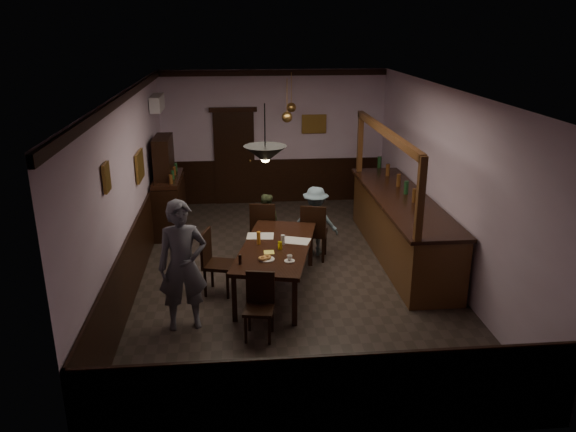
{
  "coord_description": "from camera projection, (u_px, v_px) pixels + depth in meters",
  "views": [
    {
      "loc": [
        -0.86,
        -8.47,
        3.97
      ],
      "look_at": [
        -0.09,
        -0.39,
        1.15
      ],
      "focal_mm": 35.0,
      "sensor_mm": 36.0,
      "label": 1
    }
  ],
  "objects": [
    {
      "name": "door_back",
      "position": [
        234.0,
        159.0,
        12.63
      ],
      "size": [
        0.9,
        0.06,
        2.1
      ],
      "primitive_type": "cube",
      "color": "black",
      "rests_on": "ground"
    },
    {
      "name": "napkin",
      "position": [
        269.0,
        252.0,
        8.26
      ],
      "size": [
        0.18,
        0.18,
        0.0
      ],
      "primitive_type": "cube",
      "rotation": [
        0.0,
        0.0,
        -0.24
      ],
      "color": "#F8EE5B",
      "rests_on": "dining_table"
    },
    {
      "name": "coffee_cup",
      "position": [
        290.0,
        258.0,
        7.95
      ],
      "size": [
        0.1,
        0.1,
        0.07
      ],
      "primitive_type": "imported",
      "rotation": [
        0.0,
        0.0,
        -0.24
      ],
      "color": "white",
      "rests_on": "saucer"
    },
    {
      "name": "pendant_brass_mid",
      "position": [
        287.0,
        117.0,
        10.36
      ],
      "size": [
        0.2,
        0.2,
        0.81
      ],
      "color": "#BF8C3F",
      "rests_on": "ground"
    },
    {
      "name": "pepper_mill",
      "position": [
        240.0,
        259.0,
        7.84
      ],
      "size": [
        0.04,
        0.04,
        0.14
      ],
      "primitive_type": "cylinder",
      "color": "black",
      "rests_on": "dining_table"
    },
    {
      "name": "newspaper_left",
      "position": [
        260.0,
        236.0,
        8.88
      ],
      "size": [
        0.45,
        0.34,
        0.01
      ],
      "primitive_type": "cube",
      "rotation": [
        0.0,
        0.0,
        -0.1
      ],
      "color": "silver",
      "rests_on": "dining_table"
    },
    {
      "name": "picture_left_large",
      "position": [
        140.0,
        166.0,
        9.32
      ],
      "size": [
        0.04,
        0.62,
        0.48
      ],
      "color": "olive",
      "rests_on": "ground"
    },
    {
      "name": "chair_near",
      "position": [
        260.0,
        302.0,
        7.36
      ],
      "size": [
        0.44,
        0.44,
        0.88
      ],
      "rotation": [
        0.0,
        0.0,
        -0.18
      ],
      "color": "black",
      "rests_on": "ground"
    },
    {
      "name": "chair_side",
      "position": [
        214.0,
        259.0,
        8.52
      ],
      "size": [
        0.53,
        0.53,
        1.0
      ],
      "rotation": [
        0.0,
        0.0,
        1.3
      ],
      "color": "black",
      "rests_on": "ground"
    },
    {
      "name": "bar_counter",
      "position": [
        401.0,
        225.0,
        9.86
      ],
      "size": [
        0.95,
        4.1,
        2.3
      ],
      "color": "#4F2E15",
      "rests_on": "ground"
    },
    {
      "name": "saucer",
      "position": [
        290.0,
        261.0,
        7.96
      ],
      "size": [
        0.15,
        0.15,
        0.01
      ],
      "primitive_type": "cylinder",
      "color": "white",
      "rests_on": "dining_table"
    },
    {
      "name": "soda_can",
      "position": [
        280.0,
        245.0,
        8.36
      ],
      "size": [
        0.07,
        0.07,
        0.12
      ],
      "primitive_type": "cylinder",
      "color": "yellow",
      "rests_on": "dining_table"
    },
    {
      "name": "pastry_ring_b",
      "position": [
        267.0,
        257.0,
        8.01
      ],
      "size": [
        0.13,
        0.13,
        0.04
      ],
      "primitive_type": "torus",
      "color": "#C68C47",
      "rests_on": "pastry_plate"
    },
    {
      "name": "water_glass",
      "position": [
        283.0,
        240.0,
        8.54
      ],
      "size": [
        0.06,
        0.06,
        0.15
      ],
      "primitive_type": "cylinder",
      "color": "silver",
      "rests_on": "dining_table"
    },
    {
      "name": "pastry_ring_a",
      "position": [
        263.0,
        258.0,
        7.97
      ],
      "size": [
        0.13,
        0.13,
        0.04
      ],
      "primitive_type": "torus",
      "color": "#C68C47",
      "rests_on": "pastry_plate"
    },
    {
      "name": "picture_left_small",
      "position": [
        106.0,
        177.0,
        6.91
      ],
      "size": [
        0.04,
        0.28,
        0.36
      ],
      "color": "olive",
      "rests_on": "ground"
    },
    {
      "name": "chair_far_left",
      "position": [
        263.0,
        227.0,
        9.82
      ],
      "size": [
        0.5,
        0.5,
        1.02
      ],
      "rotation": [
        0.0,
        0.0,
        3.01
      ],
      "color": "black",
      "rests_on": "ground"
    },
    {
      "name": "pendant_brass_far",
      "position": [
        291.0,
        107.0,
        11.53
      ],
      "size": [
        0.2,
        0.2,
        0.81
      ],
      "color": "#BF8C3F",
      "rests_on": "ground"
    },
    {
      "name": "pastry_plate",
      "position": [
        267.0,
        259.0,
        8.01
      ],
      "size": [
        0.22,
        0.22,
        0.01
      ],
      "primitive_type": "cylinder",
      "color": "white",
      "rests_on": "dining_table"
    },
    {
      "name": "dining_table",
      "position": [
        276.0,
        249.0,
        8.54
      ],
      "size": [
        1.49,
        2.37,
        0.75
      ],
      "rotation": [
        0.0,
        0.0,
        -0.24
      ],
      "color": "black",
      "rests_on": "ground"
    },
    {
      "name": "person_seated_right",
      "position": [
        315.0,
        221.0,
        9.95
      ],
      "size": [
        0.92,
        0.71,
        1.25
      ],
      "primitive_type": "imported",
      "rotation": [
        0.0,
        0.0,
        2.79
      ],
      "color": "slate",
      "rests_on": "ground"
    },
    {
      "name": "picture_back",
      "position": [
        314.0,
        124.0,
        12.55
      ],
      "size": [
        0.55,
        0.04,
        0.42
      ],
      "color": "olive",
      "rests_on": "ground"
    },
    {
      "name": "room",
      "position": [
        292.0,
        187.0,
        8.85
      ],
      "size": [
        5.01,
        8.01,
        3.01
      ],
      "color": "#2D2621",
      "rests_on": "ground"
    },
    {
      "name": "pendant_iron",
      "position": [
        265.0,
        154.0,
        7.25
      ],
      "size": [
        0.56,
        0.56,
        0.77
      ],
      "color": "black",
      "rests_on": "ground"
    },
    {
      "name": "newspaper_right",
      "position": [
        296.0,
        241.0,
        8.69
      ],
      "size": [
        0.5,
        0.42,
        0.01
      ],
      "primitive_type": "cube",
      "rotation": [
        0.0,
        0.0,
        -0.34
      ],
      "color": "silver",
      "rests_on": "dining_table"
    },
    {
      "name": "person_seated_left",
      "position": [
        266.0,
        223.0,
        10.09
      ],
      "size": [
        0.58,
        0.49,
        1.08
      ],
      "primitive_type": "imported",
      "rotation": [
        0.0,
        0.0,
        2.99
      ],
      "color": "#455130",
      "rests_on": "ground"
    },
    {
      "name": "sideboard",
      "position": [
        168.0,
        194.0,
        11.02
      ],
      "size": [
        0.51,
        1.44,
        1.9
      ],
      "color": "black",
      "rests_on": "ground"
    },
    {
      "name": "ac_unit",
      "position": [
        157.0,
        103.0,
        11.05
      ],
      "size": [
        0.2,
        0.85,
        0.3
      ],
      "color": "white",
      "rests_on": "ground"
    },
    {
      "name": "chair_far_right",
      "position": [
        314.0,
        230.0,
        9.7
      ],
      "size": [
        0.54,
        0.54,
        1.02
      ],
      "rotation": [
        0.0,
        0.0,
        2.88
      ],
      "color": "black",
      "rests_on": "ground"
    },
    {
      "name": "person_standing",
      "position": [
        183.0,
        266.0,
        7.44
      ],
      "size": [
        0.72,
        0.53,
        1.8
      ],
      "primitive_type": "imported",
      "rotation": [
        0.0,
        0.0,
        0.15
      ],
      "color": "#595A66",
      "rests_on": "ground"
    },
    {
      "name": "beer_glass",
      "position": [
        259.0,
        238.0,
        8.54
      ],
      "size": [
        0.06,
        0.06,
        0.2
      ],
      "primitive_type": "cylinder",
      "color": "#BF721E",
      "rests_on": "dining_table"
    }
  ]
}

